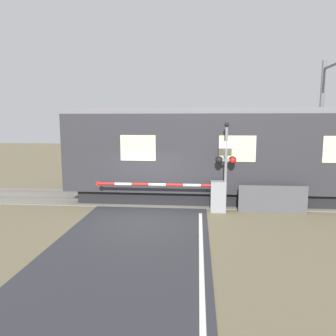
{
  "coord_description": "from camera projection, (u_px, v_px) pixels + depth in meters",
  "views": [
    {
      "loc": [
        1.94,
        -11.52,
        3.61
      ],
      "look_at": [
        0.69,
        2.0,
        1.66
      ],
      "focal_mm": 35.0,
      "sensor_mm": 36.0,
      "label": 1
    }
  ],
  "objects": [
    {
      "name": "ground_plane",
      "position": [
        144.0,
        220.0,
        12.05
      ],
      "size": [
        80.0,
        80.0,
        0.0
      ],
      "primitive_type": "plane",
      "color": "#6B6047"
    },
    {
      "name": "train",
      "position": [
        233.0,
        155.0,
        14.68
      ],
      "size": [
        14.78,
        2.9,
        4.16
      ],
      "color": "black",
      "rests_on": "ground_plane"
    },
    {
      "name": "crossing_barrier",
      "position": [
        209.0,
        195.0,
        13.11
      ],
      "size": [
        5.31,
        0.44,
        1.24
      ],
      "color": "gray",
      "rests_on": "ground_plane"
    },
    {
      "name": "catenary_pole",
      "position": [
        321.0,
        125.0,
        16.23
      ],
      "size": [
        0.2,
        1.9,
        6.53
      ],
      "color": "slate",
      "rests_on": "ground_plane"
    },
    {
      "name": "roadside_fence",
      "position": [
        273.0,
        199.0,
        12.92
      ],
      "size": [
        2.67,
        0.06,
        1.1
      ],
      "color": "#4C4C51",
      "rests_on": "ground_plane"
    },
    {
      "name": "track_bed",
      "position": [
        156.0,
        198.0,
        15.3
      ],
      "size": [
        36.0,
        3.2,
        0.13
      ],
      "color": "slate",
      "rests_on": "ground_plane"
    },
    {
      "name": "signal_post",
      "position": [
        226.0,
        162.0,
        12.84
      ],
      "size": [
        0.82,
        0.26,
        3.56
      ],
      "color": "gray",
      "rests_on": "ground_plane"
    }
  ]
}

